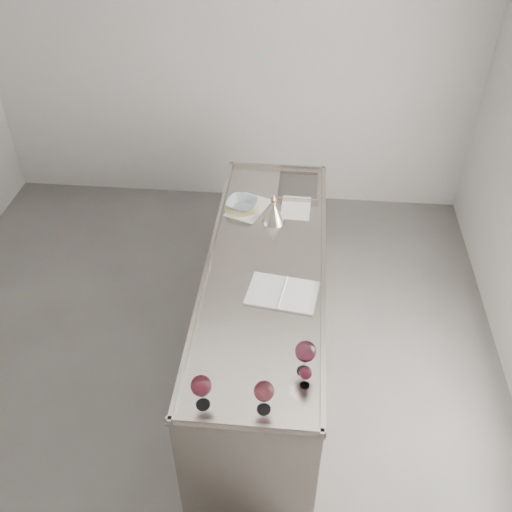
# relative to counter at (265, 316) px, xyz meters

# --- Properties ---
(room_shell) EXTENTS (4.54, 5.04, 2.84)m
(room_shell) POSITION_rel_counter_xyz_m (-0.50, -0.30, 0.93)
(room_shell) COLOR #4B4846
(room_shell) RESTS_ON ground
(counter) EXTENTS (0.77, 2.42, 0.97)m
(counter) POSITION_rel_counter_xyz_m (0.00, 0.00, 0.00)
(counter) COLOR gray
(counter) RESTS_ON ground
(wine_glass_left) EXTENTS (0.10, 0.10, 0.20)m
(wine_glass_left) POSITION_rel_counter_xyz_m (-0.22, -1.08, 0.61)
(wine_glass_left) COLOR white
(wine_glass_left) RESTS_ON counter
(wine_glass_middle) EXTENTS (0.10, 0.10, 0.20)m
(wine_glass_middle) POSITION_rel_counter_xyz_m (0.08, -1.08, 0.61)
(wine_glass_middle) COLOR white
(wine_glass_middle) RESTS_ON counter
(wine_glass_right) EXTENTS (0.11, 0.11, 0.21)m
(wine_glass_right) POSITION_rel_counter_xyz_m (0.27, -0.83, 0.62)
(wine_glass_right) COLOR white
(wine_glass_right) RESTS_ON counter
(wine_glass_small) EXTENTS (0.06, 0.06, 0.13)m
(wine_glass_small) POSITION_rel_counter_xyz_m (0.27, -0.92, 0.56)
(wine_glass_small) COLOR white
(wine_glass_small) RESTS_ON counter
(notebook) EXTENTS (0.45, 0.35, 0.02)m
(notebook) POSITION_rel_counter_xyz_m (0.12, -0.25, 0.47)
(notebook) COLOR white
(notebook) RESTS_ON counter
(loose_paper_top) EXTENTS (0.22, 0.30, 0.00)m
(loose_paper_top) POSITION_rel_counter_xyz_m (0.17, 0.65, 0.47)
(loose_paper_top) COLOR silver
(loose_paper_top) RESTS_ON counter
(loose_paper_under) EXTENTS (0.34, 0.40, 0.00)m
(loose_paper_under) POSITION_rel_counter_xyz_m (-0.17, 0.62, 0.47)
(loose_paper_under) COLOR silver
(loose_paper_under) RESTS_ON counter
(trivet) EXTENTS (0.30, 0.30, 0.02)m
(trivet) POSITION_rel_counter_xyz_m (-0.22, 0.60, 0.48)
(trivet) COLOR beige
(trivet) RESTS_ON counter
(ceramic_bowl) EXTENTS (0.26, 0.26, 0.05)m
(ceramic_bowl) POSITION_rel_counter_xyz_m (-0.22, 0.60, 0.51)
(ceramic_bowl) COLOR #90A2A8
(ceramic_bowl) RESTS_ON trivet
(wine_funnel) EXTENTS (0.16, 0.16, 0.23)m
(wine_funnel) POSITION_rel_counter_xyz_m (0.02, 0.47, 0.54)
(wine_funnel) COLOR #ABA498
(wine_funnel) RESTS_ON counter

